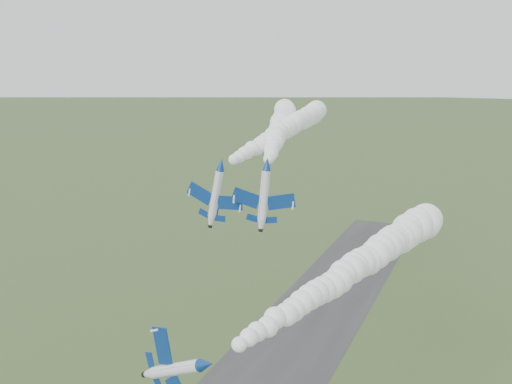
% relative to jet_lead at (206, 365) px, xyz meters
% --- Properties ---
extents(jet_lead, '(5.56, 12.26, 9.23)m').
position_rel_jet_lead_xyz_m(jet_lead, '(0.00, 0.00, 0.00)').
color(jet_lead, white).
extents(smoke_trail_jet_lead, '(19.00, 55.20, 5.78)m').
position_rel_jet_lead_xyz_m(smoke_trail_jet_lead, '(8.46, 29.12, 2.04)').
color(smoke_trail_jet_lead, white).
extents(jet_pair_left, '(9.63, 11.80, 3.35)m').
position_rel_jet_lead_xyz_m(jet_pair_left, '(-13.91, 31.22, 15.29)').
color(jet_pair_left, white).
extents(smoke_trail_jet_pair_left, '(7.22, 62.37, 5.14)m').
position_rel_jet_lead_xyz_m(smoke_trail_jet_pair_left, '(-15.99, 64.96, 16.96)').
color(smoke_trail_jet_pair_left, white).
extents(jet_pair_right, '(10.00, 11.61, 2.98)m').
position_rel_jet_lead_xyz_m(jet_pair_right, '(-6.26, 31.79, 15.85)').
color(jet_pair_right, white).
extents(smoke_trail_jet_pair_right, '(27.34, 66.96, 5.70)m').
position_rel_jet_lead_xyz_m(smoke_trail_jet_pair_right, '(-17.82, 66.73, 16.98)').
color(smoke_trail_jet_pair_right, white).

